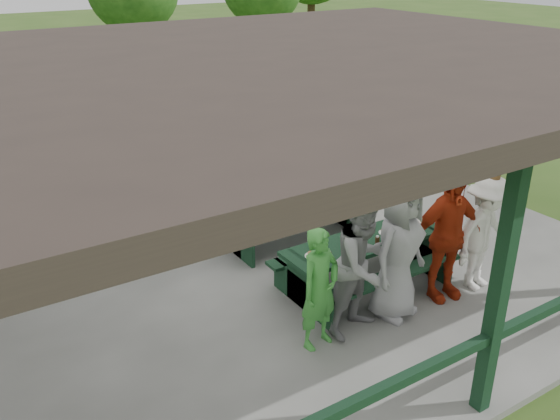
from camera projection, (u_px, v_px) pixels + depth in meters
ground at (286, 267)px, 9.33m from camera, size 90.00×90.00×0.00m
concrete_slab at (286, 265)px, 9.31m from camera, size 10.00×8.00×0.10m
pavilion_structure at (287, 64)px, 8.05m from camera, size 10.60×8.60×3.24m
picnic_table_near at (364, 257)px, 8.45m from camera, size 2.48×1.39×0.75m
picnic_table_far at (287, 210)px, 9.98m from camera, size 2.48×1.39×0.75m
table_setting at (365, 236)px, 8.37m from camera, size 2.27×0.45×0.10m
contestant_green at (320, 289)px, 7.07m from camera, size 0.63×0.48×1.58m
contestant_grey_left at (363, 265)px, 7.30m from camera, size 1.04×0.89×1.87m
contestant_grey_mid at (398, 251)px, 7.62m from camera, size 1.05×0.81×1.89m
contestant_red at (447, 236)px, 8.02m from camera, size 1.16×0.62×1.89m
contestant_white_fedora at (484, 233)px, 8.29m from camera, size 1.16×0.75×1.76m
spectator_lblue at (215, 184)px, 10.07m from camera, size 1.61×0.81×1.66m
spectator_blue at (120, 184)px, 9.80m from camera, size 0.76×0.58×1.87m
spectator_grey at (316, 159)px, 11.14m from camera, size 1.04×0.94×1.75m
pickup_truck at (152, 113)px, 15.41m from camera, size 5.15×2.93×1.36m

